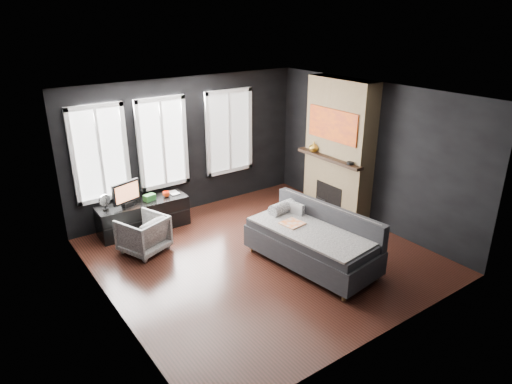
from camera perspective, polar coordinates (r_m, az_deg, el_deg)
floor at (r=7.76m, az=0.69°, el=-8.05°), size 5.00×5.00×0.00m
ceiling at (r=6.83m, az=0.80°, el=12.00°), size 5.00×5.00×0.00m
wall_back at (r=9.22m, az=-8.52°, el=5.74°), size 5.00×0.02×2.70m
wall_left at (r=6.16m, az=-18.42°, el=-3.46°), size 0.02×5.00×2.70m
wall_right at (r=8.82m, az=14.01°, el=4.58°), size 0.02×5.00×2.70m
windows at (r=8.77m, az=-11.43°, el=11.64°), size 4.00×0.16×1.76m
fireplace at (r=9.06m, az=10.33°, el=5.34°), size 0.70×1.62×2.70m
sofa at (r=7.36m, az=6.97°, el=-5.84°), size 1.35×2.29×0.93m
stripe_pillow at (r=7.78m, az=4.95°, el=-2.50°), size 0.14×0.34×0.33m
armchair at (r=7.99m, az=-13.92°, el=-4.92°), size 0.88×0.85×0.71m
media_console at (r=8.79m, az=-13.87°, el=-2.91°), size 1.68×0.56×0.57m
monitor at (r=8.48m, az=-15.92°, el=-0.03°), size 0.59×0.29×0.51m
desk_fan at (r=8.45m, az=-18.37°, el=-1.20°), size 0.25×0.25×0.30m
mug at (r=8.78m, az=-11.16°, el=-0.18°), size 0.16×0.14×0.13m
book at (r=8.87m, az=-10.75°, el=0.40°), size 0.17×0.02×0.23m
storage_box at (r=8.68m, az=-13.17°, el=-0.67°), size 0.23×0.17×0.11m
mantel_vase at (r=9.21m, az=7.22°, el=5.63°), size 0.26×0.26×0.19m
mantel_clock at (r=8.56m, az=11.71°, el=3.57°), size 0.15×0.15×0.04m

